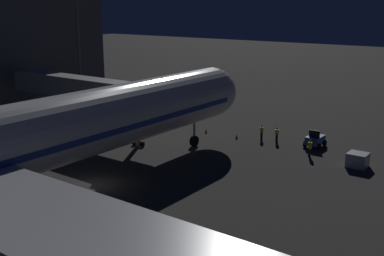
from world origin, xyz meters
TOP-DOWN VIEW (x-y plane):
  - ground_plane at (0.00, 0.00)m, footprint 320.00×320.00m
  - jet_bridge at (12.45, -11.36)m, footprint 23.34×3.40m
  - apron_floodlight_mast at (25.50, -21.04)m, footprint 2.90×0.50m
  - baggage_tug_spare at (-10.98, -22.80)m, footprint 1.86×2.33m
  - baggage_container_near_belt at (-16.99, -18.80)m, footprint 1.87×1.79m
  - ground_crew_near_nose_gear at (-11.92, -19.10)m, footprint 0.40×0.40m
  - ground_crew_by_belt_loader at (-4.74, -21.96)m, footprint 0.40×0.40m
  - ground_crew_marshaller_fwd at (-6.66, -22.05)m, footprint 0.40×0.40m
  - traffic_cone_nose_port at (-2.20, -20.53)m, footprint 0.36×0.36m
  - traffic_cone_nose_starboard at (2.20, -20.53)m, footprint 0.36×0.36m

SIDE VIEW (x-z plane):
  - ground_plane at x=0.00m, z-range 0.00..0.00m
  - traffic_cone_nose_port at x=-2.20m, z-range 0.00..0.55m
  - traffic_cone_nose_starboard at x=2.20m, z-range 0.00..0.55m
  - baggage_container_near_belt at x=-16.99m, z-range 0.00..1.40m
  - baggage_tug_spare at x=-10.98m, z-range -0.20..1.75m
  - ground_crew_marshaller_fwd at x=-6.66m, z-range 0.09..1.84m
  - ground_crew_by_belt_loader at x=-4.74m, z-range 0.09..1.86m
  - ground_crew_near_nose_gear at x=-11.92m, z-range 0.09..1.92m
  - jet_bridge at x=12.45m, z-range 2.07..9.27m
  - apron_floodlight_mast at x=25.50m, z-range 1.47..21.75m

